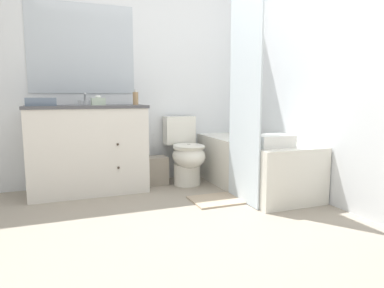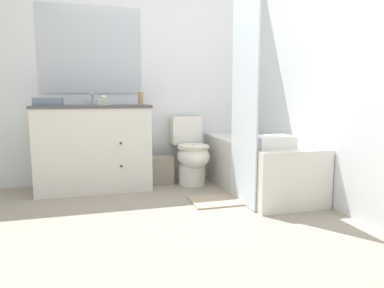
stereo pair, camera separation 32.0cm
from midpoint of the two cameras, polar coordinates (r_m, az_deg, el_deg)
name	(u,v)px [view 2 (the right image)]	position (r m, az deg, el deg)	size (l,w,h in m)	color
ground_plane	(195,230)	(2.60, 4.18, -14.16)	(14.00, 14.00, 0.00)	gray
wall_back	(155,72)	(4.03, -3.93, 11.85)	(8.00, 0.06, 2.50)	silver
wall_right	(297,69)	(3.76, 19.47, 11.67)	(0.05, 2.65, 2.50)	silver
vanity_cabinet	(94,147)	(3.69, -13.61, -0.47)	(1.16, 0.57, 0.89)	silver
sink_faucet	(93,101)	(3.82, -13.94, 6.93)	(0.14, 0.12, 0.12)	silver
toilet	(191,153)	(3.81, 2.31, -1.57)	(0.35, 0.63, 0.75)	silver
bathtub	(258,165)	(3.68, 13.43, -3.43)	(0.67, 1.52, 0.52)	silver
shower_curtain	(244,101)	(3.10, 11.67, 7.09)	(0.01, 0.54, 1.87)	silver
wastebasket	(161,170)	(3.88, -2.82, -4.32)	(0.26, 0.22, 0.31)	gray
tissue_box	(104,101)	(3.63, -12.04, 7.00)	(0.13, 0.14, 0.10)	silver
soap_dispenser	(141,98)	(3.65, -6.08, 7.65)	(0.06, 0.06, 0.16)	tan
hand_towel_folded	(48,102)	(3.51, -20.49, 6.63)	(0.26, 0.16, 0.07)	slate
bath_towel_folded	(273,142)	(3.15, 16.25, 0.32)	(0.34, 0.24, 0.11)	white
bath_mat	(218,201)	(3.26, 7.16, -9.37)	(0.50, 0.39, 0.02)	tan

